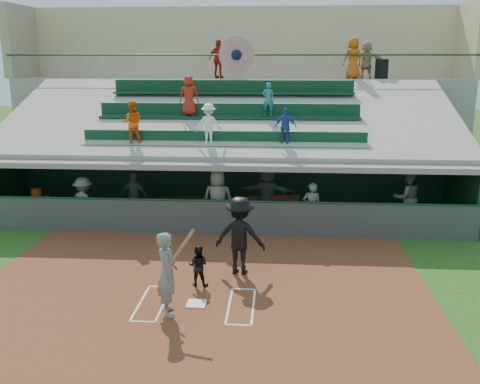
# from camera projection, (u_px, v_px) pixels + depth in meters

# --- Properties ---
(ground) EXTENTS (100.00, 100.00, 0.00)m
(ground) POSITION_uv_depth(u_px,v_px,m) (196.00, 305.00, 12.18)
(ground) COLOR #234E16
(ground) RESTS_ON ground
(dirt_slab) EXTENTS (11.00, 9.00, 0.02)m
(dirt_slab) POSITION_uv_depth(u_px,v_px,m) (200.00, 295.00, 12.66)
(dirt_slab) COLOR brown
(dirt_slab) RESTS_ON ground
(home_plate) EXTENTS (0.43, 0.43, 0.03)m
(home_plate) POSITION_uv_depth(u_px,v_px,m) (196.00, 304.00, 12.17)
(home_plate) COLOR white
(home_plate) RESTS_ON dirt_slab
(batters_box_chalk) EXTENTS (2.65, 1.85, 0.01)m
(batters_box_chalk) POSITION_uv_depth(u_px,v_px,m) (196.00, 304.00, 12.17)
(batters_box_chalk) COLOR silver
(batters_box_chalk) RESTS_ON dirt_slab
(dugout_floor) EXTENTS (16.00, 3.50, 0.04)m
(dugout_floor) POSITION_uv_depth(u_px,v_px,m) (225.00, 218.00, 18.71)
(dugout_floor) COLOR #99968B
(dugout_floor) RESTS_ON ground
(concourse_slab) EXTENTS (20.00, 3.00, 4.60)m
(concourse_slab) POSITION_uv_depth(u_px,v_px,m) (239.00, 129.00, 24.68)
(concourse_slab) COLOR gray
(concourse_slab) RESTS_ON ground
(grandstand) EXTENTS (20.40, 10.40, 7.80)m
(grandstand) POSITION_uv_depth(u_px,v_px,m) (234.00, 139.00, 21.80)
(grandstand) COLOR #454945
(grandstand) RESTS_ON ground
(batter_at_plate) EXTENTS (0.95, 0.81, 1.95)m
(batter_at_plate) POSITION_uv_depth(u_px,v_px,m) (167.00, 273.00, 11.51)
(batter_at_plate) COLOR #61645F
(batter_at_plate) RESTS_ON dirt_slab
(catcher) EXTENTS (0.53, 0.43, 1.03)m
(catcher) POSITION_uv_depth(u_px,v_px,m) (198.00, 266.00, 13.08)
(catcher) COLOR black
(catcher) RESTS_ON dirt_slab
(home_umpire) EXTENTS (1.42, 0.95, 2.03)m
(home_umpire) POSITION_uv_depth(u_px,v_px,m) (240.00, 235.00, 13.75)
(home_umpire) COLOR black
(home_umpire) RESTS_ON dirt_slab
(dugout_bench) EXTENTS (15.56, 4.25, 0.48)m
(dugout_bench) POSITION_uv_depth(u_px,v_px,m) (229.00, 202.00, 19.83)
(dugout_bench) COLOR olive
(dugout_bench) RESTS_ON dugout_floor
(white_table) EXTENTS (0.87, 0.74, 0.66)m
(white_table) POSITION_uv_depth(u_px,v_px,m) (37.00, 207.00, 18.88)
(white_table) COLOR silver
(white_table) RESTS_ON dugout_floor
(water_cooler) EXTENTS (0.36, 0.36, 0.36)m
(water_cooler) POSITION_uv_depth(u_px,v_px,m) (36.00, 193.00, 18.69)
(water_cooler) COLOR #DB550C
(water_cooler) RESTS_ON white_table
(dugout_player_a) EXTENTS (1.25, 0.97, 1.70)m
(dugout_player_a) POSITION_uv_depth(u_px,v_px,m) (84.00, 203.00, 17.43)
(dugout_player_a) COLOR #545651
(dugout_player_a) RESTS_ON dugout_floor
(dugout_player_b) EXTENTS (1.02, 0.59, 1.64)m
(dugout_player_b) POSITION_uv_depth(u_px,v_px,m) (134.00, 196.00, 18.46)
(dugout_player_b) COLOR #5A5C57
(dugout_player_b) RESTS_ON dugout_floor
(dugout_player_c) EXTENTS (0.98, 0.64, 2.00)m
(dugout_player_c) POSITION_uv_depth(u_px,v_px,m) (218.00, 200.00, 17.24)
(dugout_player_c) COLOR #5D605B
(dugout_player_c) RESTS_ON dugout_floor
(dugout_player_d) EXTENTS (1.83, 0.84, 1.90)m
(dugout_player_d) POSITION_uv_depth(u_px,v_px,m) (267.00, 193.00, 18.28)
(dugout_player_d) COLOR #555752
(dugout_player_d) RESTS_ON dugout_floor
(dugout_player_e) EXTENTS (0.60, 0.40, 1.62)m
(dugout_player_e) POSITION_uv_depth(u_px,v_px,m) (312.00, 207.00, 17.02)
(dugout_player_e) COLOR #5F615C
(dugout_player_e) RESTS_ON dugout_floor
(dugout_player_f) EXTENTS (1.09, 0.93, 1.96)m
(dugout_player_f) POSITION_uv_depth(u_px,v_px,m) (407.00, 198.00, 17.52)
(dugout_player_f) COLOR #585B56
(dugout_player_f) RESTS_ON dugout_floor
(trash_bin) EXTENTS (0.55, 0.55, 0.83)m
(trash_bin) POSITION_uv_depth(u_px,v_px,m) (382.00, 69.00, 22.63)
(trash_bin) COLOR black
(trash_bin) RESTS_ON concourse_slab
(concourse_staff_a) EXTENTS (1.05, 0.72, 1.65)m
(concourse_staff_a) POSITION_uv_depth(u_px,v_px,m) (219.00, 59.00, 23.26)
(concourse_staff_a) COLOR #B11F14
(concourse_staff_a) RESTS_ON concourse_slab
(concourse_staff_b) EXTENTS (0.98, 0.82, 1.71)m
(concourse_staff_b) POSITION_uv_depth(u_px,v_px,m) (353.00, 58.00, 22.35)
(concourse_staff_b) COLOR #CC500C
(concourse_staff_b) RESTS_ON concourse_slab
(concourse_staff_c) EXTENTS (1.51, 0.59, 1.59)m
(concourse_staff_c) POSITION_uv_depth(u_px,v_px,m) (366.00, 60.00, 23.13)
(concourse_staff_c) COLOR tan
(concourse_staff_c) RESTS_ON concourse_slab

